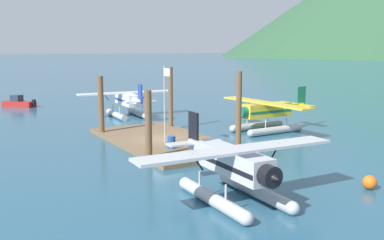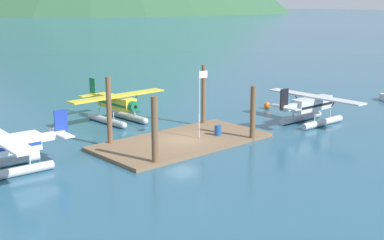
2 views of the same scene
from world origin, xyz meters
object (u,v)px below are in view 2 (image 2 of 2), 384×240
(seaplane_yellow_bow_centre, at_px, (117,106))
(seaplane_silver_stbd_aft, at_px, (312,107))
(mooring_buoy, at_px, (267,106))
(fuel_drum, at_px, (218,130))
(flagpole, at_px, (200,96))
(seaplane_white_port_fwd, at_px, (5,150))

(seaplane_yellow_bow_centre, xyz_separation_m, seaplane_silver_stbd_aft, (13.46, -13.12, 0.00))
(seaplane_yellow_bow_centre, distance_m, seaplane_silver_stbd_aft, 18.80)
(mooring_buoy, relative_size, seaplane_silver_stbd_aft, 0.07)
(seaplane_yellow_bow_centre, relative_size, seaplane_silver_stbd_aft, 1.00)
(fuel_drum, bearing_deg, mooring_buoy, 21.98)
(flagpole, distance_m, seaplane_silver_stbd_aft, 12.78)
(mooring_buoy, xyz_separation_m, seaplane_white_port_fwd, (-29.75, -1.62, 1.20))
(fuel_drum, xyz_separation_m, seaplane_yellow_bow_centre, (-2.84, 11.02, 0.84))
(seaplane_yellow_bow_centre, bearing_deg, fuel_drum, -75.53)
(flagpole, height_order, seaplane_silver_stbd_aft, flagpole)
(seaplane_silver_stbd_aft, bearing_deg, flagpole, 168.59)
(flagpole, xyz_separation_m, seaplane_yellow_bow_centre, (-1.14, 10.64, -2.33))
(fuel_drum, bearing_deg, seaplane_yellow_bow_centre, 104.47)
(seaplane_silver_stbd_aft, bearing_deg, seaplane_yellow_bow_centre, 135.73)
(fuel_drum, xyz_separation_m, mooring_buoy, (12.70, 5.12, -0.36))
(mooring_buoy, relative_size, seaplane_white_port_fwd, 0.07)
(seaplane_yellow_bow_centre, distance_m, seaplane_white_port_fwd, 16.07)
(fuel_drum, relative_size, seaplane_silver_stbd_aft, 0.08)
(fuel_drum, height_order, mooring_buoy, fuel_drum)
(flagpole, distance_m, mooring_buoy, 15.57)
(flagpole, distance_m, fuel_drum, 3.62)
(seaplane_white_port_fwd, bearing_deg, flagpole, -11.47)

